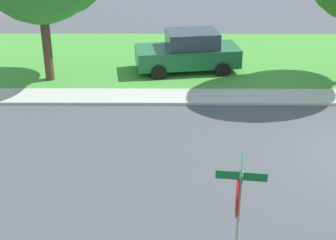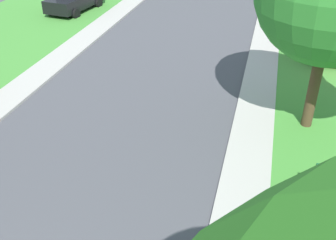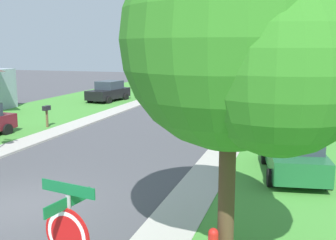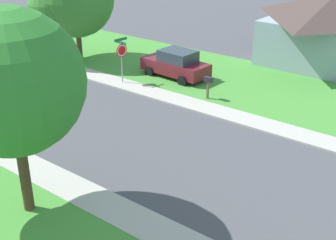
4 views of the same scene
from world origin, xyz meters
name	(u,v)px [view 2 (image 2 of 4)]	position (x,y,z in m)	size (l,w,h in m)	color
sidewalk_east	(256,103)	(4.70, 12.00, 0.05)	(1.40, 56.00, 0.10)	#B7B2A8
sidewalk_west	(36,77)	(-4.70, 12.00, 0.05)	(1.40, 56.00, 0.10)	#B7B2A8
car_red_kerbside_mid	(331,37)	(7.71, 17.97, 0.87)	(2.21, 4.39, 1.76)	red
car_silver_near_corner	(333,1)	(8.41, 24.90, 0.87)	(2.44, 4.49, 1.76)	silver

